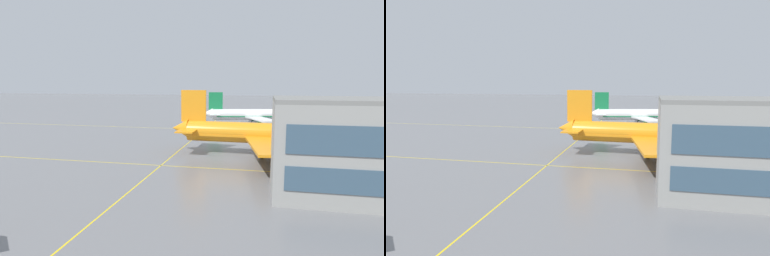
# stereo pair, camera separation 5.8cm
# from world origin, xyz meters

# --- Properties ---
(airliner_second_row) EXTENTS (38.84, 33.54, 12.09)m
(airliner_second_row) POSITION_xyz_m (17.87, 50.47, 4.13)
(airliner_second_row) COLOR orange
(airliner_second_row) RESTS_ON ground
(airliner_third_row) EXTENTS (33.17, 28.18, 10.38)m
(airliner_third_row) POSITION_xyz_m (14.51, 90.58, 3.55)
(airliner_third_row) COLOR white
(airliner_third_row) RESTS_ON ground
(taxiway_markings) EXTENTS (138.40, 136.43, 0.01)m
(taxiway_markings) POSITION_xyz_m (0.00, 39.34, 0.00)
(taxiway_markings) COLOR yellow
(taxiway_markings) RESTS_ON ground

